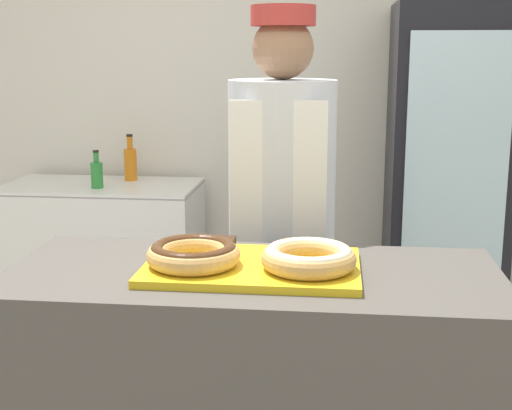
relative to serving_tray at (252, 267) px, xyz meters
name	(u,v)px	position (x,y,z in m)	size (l,w,h in m)	color
wall_back	(295,94)	(0.00, 2.13, 0.39)	(8.00, 0.06, 2.70)	silver
serving_tray	(252,267)	(0.00, 0.00, 0.00)	(0.64, 0.42, 0.02)	yellow
donut_chocolate_glaze	(194,253)	(-0.17, -0.04, 0.05)	(0.28, 0.28, 0.07)	tan
donut_light_glaze	(309,257)	(0.17, -0.04, 0.05)	(0.28, 0.28, 0.07)	tan
brownie_back_left	(221,243)	(-0.12, 0.15, 0.03)	(0.09, 0.09, 0.03)	#382111
brownie_back_right	(295,246)	(0.12, 0.15, 0.03)	(0.09, 0.09, 0.03)	#382111
baker_person	(281,226)	(0.04, 0.67, -0.04)	(0.41, 0.41, 1.76)	#4C4C51
beverage_fridge	(445,182)	(0.82, 1.76, -0.04)	(0.60, 0.62, 1.84)	black
chest_freezer	(104,258)	(-1.06, 1.77, -0.53)	(1.08, 0.57, 0.86)	white
bottle_orange	(130,163)	(-0.93, 1.91, 0.01)	(0.07, 0.07, 0.27)	orange
bottle_green	(97,173)	(-1.05, 1.66, -0.02)	(0.06, 0.06, 0.21)	#2D8C38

